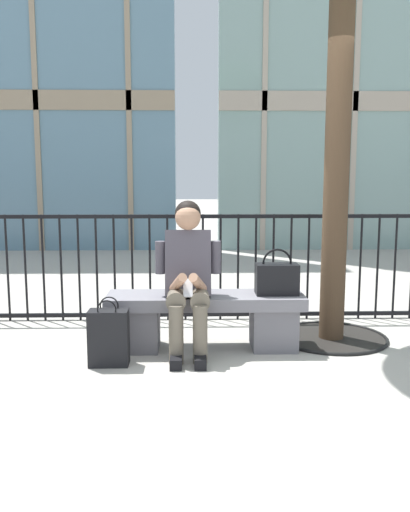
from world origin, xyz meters
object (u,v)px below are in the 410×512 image
Objects in this scene: handbag_on_bench at (277,278)px; shopping_bag at (109,337)px; stone_bench at (205,316)px; seated_person_with_phone at (188,273)px.

shopping_bag is (-1.31, -0.38, -0.37)m from handbag_on_bench.
handbag_on_bench is at bearing 16.27° from shopping_bag.
stone_bench is 3.14× the size of shopping_bag.
shopping_bag is (-0.59, -0.26, -0.44)m from seated_person_with_phone.
stone_bench is 4.28× the size of handbag_on_bench.
handbag_on_bench is at bearing 9.38° from seated_person_with_phone.
stone_bench is 0.66m from handbag_on_bench.
seated_person_with_phone is 0.73m from handbag_on_bench.
seated_person_with_phone reaches higher than stone_bench.
stone_bench is 1.32× the size of seated_person_with_phone.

